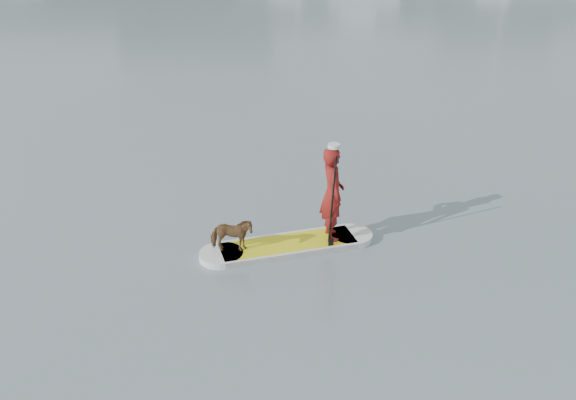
{
  "coord_description": "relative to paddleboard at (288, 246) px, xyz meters",
  "views": [
    {
      "loc": [
        -3.19,
        -7.29,
        6.07
      ],
      "look_at": [
        -2.91,
        2.92,
        1.0
      ],
      "focal_mm": 40.0,
      "sensor_mm": 36.0,
      "label": 1
    }
  ],
  "objects": [
    {
      "name": "white_cap",
      "position": [
        0.81,
        0.21,
        1.88
      ],
      "size": [
        0.22,
        0.22,
        0.07
      ],
      "primitive_type": "cylinder",
      "color": "silver",
      "rests_on": "paddler"
    },
    {
      "name": "paddler",
      "position": [
        0.81,
        0.21,
        0.95
      ],
      "size": [
        0.52,
        0.71,
        1.79
      ],
      "primitive_type": "imported",
      "rotation": [
        0.0,
        0.0,
        1.73
      ],
      "color": "maroon",
      "rests_on": "paddleboard"
    },
    {
      "name": "paddleboard",
      "position": [
        0.0,
        0.0,
        0.0
      ],
      "size": [
        3.22,
        1.43,
        0.12
      ],
      "rotation": [
        0.0,
        0.0,
        0.25
      ],
      "color": "yellow",
      "rests_on": "ground"
    },
    {
      "name": "ground",
      "position": [
        2.91,
        -2.92,
        -0.06
      ],
      "size": [
        140.0,
        140.0,
        0.0
      ],
      "primitive_type": "plane",
      "color": "slate",
      "rests_on": "ground"
    },
    {
      "name": "paddle",
      "position": [
        0.78,
        -0.12,
        0.74
      ],
      "size": [
        0.11,
        0.3,
        2.0
      ],
      "rotation": [
        0.0,
        0.0,
        0.25
      ],
      "color": "black",
      "rests_on": "ground"
    },
    {
      "name": "dog",
      "position": [
        -1.01,
        -0.26,
        0.39
      ],
      "size": [
        0.77,
        0.36,
        0.65
      ],
      "primitive_type": "imported",
      "rotation": [
        0.0,
        0.0,
        1.56
      ],
      "color": "#533A1C",
      "rests_on": "paddleboard"
    }
  ]
}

